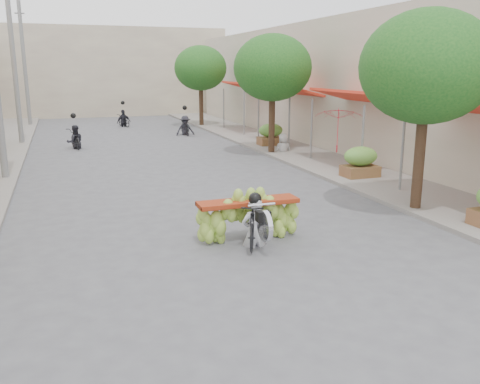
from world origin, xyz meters
name	(u,v)px	position (x,y,z in m)	size (l,w,h in m)	color
ground	(299,304)	(0.00, 0.00, 0.00)	(120.00, 120.00, 0.00)	#57585D
sidewalk_right	(294,148)	(7.00, 15.00, 0.06)	(4.00, 60.00, 0.12)	gray
shophouse_row_right	(399,85)	(11.99, 14.00, 3.00)	(9.77, 40.00, 6.00)	#C0B49F
far_building	(101,72)	(0.00, 38.00, 3.50)	(20.00, 6.00, 7.00)	#B8AA92
utility_pole_far	(14,63)	(-5.40, 21.00, 4.03)	(0.60, 0.24, 8.00)	slate
utility_pole_back	(24,64)	(-5.40, 30.00, 4.03)	(0.60, 0.24, 8.00)	slate
street_tree_near	(427,68)	(5.40, 4.00, 3.78)	(3.40, 3.40, 5.25)	#3A2719
street_tree_mid	(273,68)	(5.40, 14.00, 3.78)	(3.40, 3.40, 5.25)	#3A2719
street_tree_far	(201,68)	(5.40, 26.00, 3.78)	(3.40, 3.40, 5.25)	#3A2719
produce_crate_mid	(361,160)	(6.20, 8.00, 0.71)	(1.20, 0.88, 1.16)	brown
produce_crate_far	(271,133)	(6.20, 16.00, 0.71)	(1.20, 0.88, 1.16)	brown
banana_motorbike	(251,213)	(0.34, 3.10, 0.67)	(2.28, 1.85, 1.98)	black
market_umbrella	(340,107)	(5.96, 9.16, 2.41)	(2.14, 2.14, 1.63)	red
pedestrian	(283,133)	(6.02, 14.08, 0.91)	(0.81, 0.51, 1.58)	silver
bg_motorbike_a	(75,133)	(-2.87, 18.73, 0.74)	(0.88, 1.72, 1.95)	black
bg_motorbike_b	(185,121)	(3.32, 21.92, 0.84)	(1.07, 1.73, 1.95)	black
bg_motorbike_c	(123,114)	(0.50, 27.62, 0.83)	(1.09, 1.53, 1.95)	black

